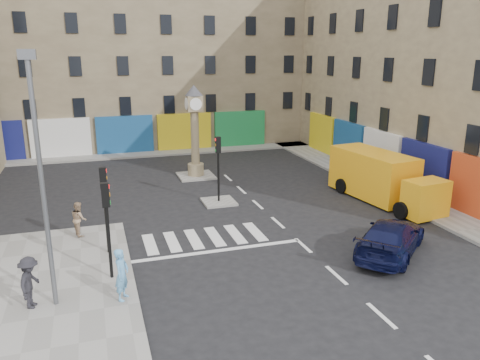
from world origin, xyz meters
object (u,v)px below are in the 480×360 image
traffic_light_left_near (107,215)px  pedestrian_dark (30,282)px  lamp_post (41,171)px  yellow_van (381,178)px  navy_sedan (391,237)px  pedestrian_blue (122,274)px  traffic_light_island (218,159)px  clock_pillar (195,125)px  pedestrian_tan (79,219)px  traffic_light_left_far (105,196)px

traffic_light_left_near → pedestrian_dark: traffic_light_left_near is taller
lamp_post → yellow_van: bearing=21.5°
navy_sedan → pedestrian_dark: size_ratio=2.87×
traffic_light_left_near → yellow_van: 16.28m
traffic_light_left_near → lamp_post: (-1.90, -1.40, 2.17)m
lamp_post → pedestrian_blue: lamp_post is taller
navy_sedan → pedestrian_dark: (-14.08, -0.27, 0.30)m
traffic_light_island → clock_pillar: 6.07m
clock_pillar → navy_sedan: clock_pillar is taller
traffic_light_left_near → yellow_van: size_ratio=0.48×
traffic_light_left_near → pedestrian_tan: traffic_light_left_near is taller
pedestrian_tan → pedestrian_dark: 6.31m
traffic_light_island → pedestrian_blue: traffic_light_island is taller
yellow_van → pedestrian_tan: 16.50m
navy_sedan → pedestrian_blue: 11.18m
traffic_light_left_far → yellow_van: 15.65m
lamp_post → pedestrian_blue: (2.20, -0.37, -3.72)m
pedestrian_tan → pedestrian_blue: bearing=177.2°
traffic_light_left_far → lamp_post: 4.77m
lamp_post → pedestrian_tan: lamp_post is taller
traffic_light_left_far → pedestrian_tan: size_ratio=2.32×
pedestrian_blue → pedestrian_dark: bearing=109.9°
traffic_light_left_far → pedestrian_dark: 4.87m
navy_sedan → pedestrian_blue: bearing=51.8°
traffic_light_left_near → pedestrian_dark: bearing=-152.2°
lamp_post → clock_pillar: (8.20, 15.20, -1.24)m
traffic_light_island → pedestrian_tan: traffic_light_island is taller
traffic_light_island → navy_sedan: size_ratio=0.72×
traffic_light_left_near → pedestrian_blue: size_ratio=2.00×
pedestrian_blue → pedestrian_dark: pedestrian_blue is taller
lamp_post → navy_sedan: bearing=1.2°
traffic_light_island → pedestrian_blue: bearing=-122.1°
lamp_post → pedestrian_blue: size_ratio=4.49×
traffic_light_left_far → yellow_van: size_ratio=0.48×
traffic_light_island → yellow_van: bearing=-15.0°
traffic_light_left_far → pedestrian_tan: (-1.17, 2.36, -1.67)m
traffic_light_left_near → traffic_light_left_far: 2.40m
pedestrian_blue → pedestrian_dark: (-2.92, 0.38, -0.03)m
lamp_post → traffic_light_left_near: bearing=36.4°
lamp_post → navy_sedan: 13.95m
pedestrian_tan → traffic_light_left_far: bearing=-169.1°
traffic_light_left_far → traffic_light_island: 8.30m
traffic_light_left_near → traffic_light_island: bearing=51.1°
clock_pillar → pedestrian_blue: 16.86m
navy_sedan → yellow_van: bearing=-72.3°
pedestrian_tan → lamp_post: bearing=157.7°
navy_sedan → pedestrian_blue: (-11.15, -0.66, 0.33)m
navy_sedan → pedestrian_tan: (-12.62, 5.87, 0.20)m
lamp_post → navy_sedan: lamp_post is taller
yellow_van → pedestrian_dark: bearing=-166.6°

